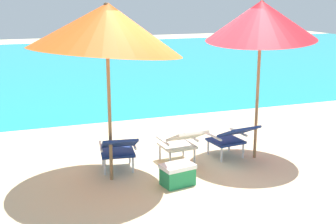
{
  "coord_description": "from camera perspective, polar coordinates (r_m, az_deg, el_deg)",
  "views": [
    {
      "loc": [
        -2.62,
        -6.6,
        2.7
      ],
      "look_at": [
        0.0,
        0.55,
        0.75
      ],
      "focal_mm": 48.82,
      "sensor_mm": 36.0,
      "label": 1
    }
  ],
  "objects": [
    {
      "name": "ground_plane",
      "position": [
        11.25,
        -6.07,
        0.4
      ],
      "size": [
        40.0,
        40.0,
        0.0
      ],
      "primitive_type": "plane",
      "color": "beige"
    },
    {
      "name": "lounge_chair_left",
      "position": [
        7.11,
        -6.22,
        -4.54
      ],
      "size": [
        0.66,
        0.94,
        0.68
      ],
      "color": "navy",
      "rests_on": "ground_plane"
    },
    {
      "name": "ocean_band",
      "position": [
        18.88,
        -12.02,
        5.85
      ],
      "size": [
        40.0,
        18.0,
        0.01
      ],
      "primitive_type": "cube",
      "color": "teal",
      "rests_on": "ground_plane"
    },
    {
      "name": "lounge_chair_center",
      "position": [
        7.4,
        1.71,
        -3.7
      ],
      "size": [
        0.59,
        0.91,
        0.68
      ],
      "color": "silver",
      "rests_on": "ground_plane"
    },
    {
      "name": "cooler_box",
      "position": [
        6.72,
        1.21,
        -7.81
      ],
      "size": [
        0.52,
        0.4,
        0.32
      ],
      "color": "#1E844C",
      "rests_on": "ground_plane"
    },
    {
      "name": "beach_umbrella_left",
      "position": [
        6.5,
        -7.66,
        10.4
      ],
      "size": [
        2.82,
        2.79,
        2.7
      ],
      "color": "olive",
      "rests_on": "ground_plane"
    },
    {
      "name": "lounge_chair_right",
      "position": [
        7.72,
        7.97,
        -3.07
      ],
      "size": [
        0.64,
        0.93,
        0.68
      ],
      "color": "navy",
      "rests_on": "ground_plane"
    },
    {
      "name": "beach_umbrella_right",
      "position": [
        7.56,
        11.55,
        11.14
      ],
      "size": [
        2.56,
        2.56,
        2.7
      ],
      "color": "olive",
      "rests_on": "ground_plane"
    }
  ]
}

